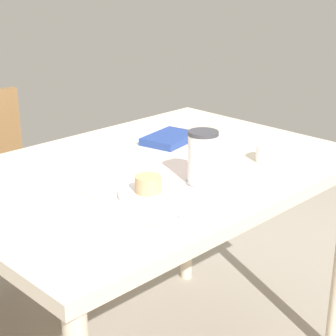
% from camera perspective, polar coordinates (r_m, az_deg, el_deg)
% --- Properties ---
extents(dining_table, '(1.19, 0.83, 0.76)m').
position_cam_1_polar(dining_table, '(1.67, -1.70, -2.44)').
color(dining_table, beige).
rests_on(dining_table, ground_plane).
extents(placemat, '(0.39, 0.35, 0.00)m').
position_cam_1_polar(placemat, '(1.48, 1.09, -2.13)').
color(placemat, silver).
rests_on(placemat, dining_table).
extents(pastry_plate, '(0.15, 0.15, 0.01)m').
position_cam_1_polar(pastry_plate, '(1.42, -2.00, -2.65)').
color(pastry_plate, white).
rests_on(pastry_plate, placemat).
extents(pastry, '(0.07, 0.07, 0.04)m').
position_cam_1_polar(pastry, '(1.41, -2.01, -1.64)').
color(pastry, tan).
rests_on(pastry, pastry_plate).
extents(coffee_coaster, '(0.09, 0.09, 0.00)m').
position_cam_1_polar(coffee_coaster, '(1.51, 3.57, -1.41)').
color(coffee_coaster, '#99999E').
rests_on(coffee_coaster, placemat).
extents(coffee_mug, '(0.11, 0.08, 0.14)m').
position_cam_1_polar(coffee_mug, '(1.49, 3.68, 1.21)').
color(coffee_mug, white).
rests_on(coffee_mug, coffee_coaster).
extents(teaspoon, '(0.13, 0.04, 0.01)m').
position_cam_1_polar(teaspoon, '(1.34, 3.47, -4.36)').
color(teaspoon, silver).
rests_on(teaspoon, placemat).
extents(paper_napkin, '(0.17, 0.17, 0.00)m').
position_cam_1_polar(paper_napkin, '(1.24, -10.05, -7.09)').
color(paper_napkin, silver).
rests_on(paper_napkin, dining_table).
extents(sugar_bowl, '(0.07, 0.07, 0.05)m').
position_cam_1_polar(sugar_bowl, '(1.70, 10.08, 1.43)').
color(sugar_bowl, white).
rests_on(sugar_bowl, dining_table).
extents(small_book, '(0.20, 0.16, 0.02)m').
position_cam_1_polar(small_book, '(1.87, 0.18, 3.02)').
color(small_book, navy).
rests_on(small_book, dining_table).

